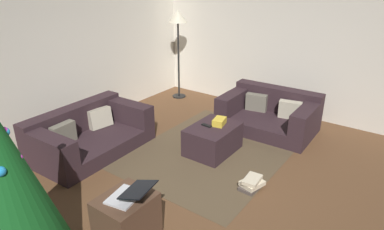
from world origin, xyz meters
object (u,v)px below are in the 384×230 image
Objects in this scene: christmas_tree at (0,179)px; laptop at (130,194)px; couch_left at (88,134)px; tv_remote at (207,125)px; ottoman at (213,139)px; couch_right at (270,114)px; side_table at (127,221)px; book_stack at (252,183)px; gift_box at (219,122)px; corner_lamp at (178,23)px.

laptop is at bearing -36.41° from christmas_tree.
couch_left is 1.77m from tv_remote.
laptop is (-2.03, -0.39, 0.39)m from ottoman.
laptop is (-3.29, -0.05, 0.33)m from couch_right.
side_table is 1.17× the size of laptop.
book_stack is at bearing -119.59° from ottoman.
laptop is 1.42× the size of book_stack.
laptop is at bearing -170.73° from gift_box.
gift_box is 0.44× the size of side_table.
laptop is 4.39m from corner_lamp.
book_stack is at bearing -112.52° from tv_remote.
laptop is at bearing -169.24° from ottoman.
gift_box is 0.13× the size of corner_lamp.
couch_left is at bearing 102.00° from book_stack.
book_stack is (-0.51, -0.90, -0.13)m from ottoman.
corner_lamp reaches higher than ottoman.
tv_remote is (-0.05, 0.08, 0.21)m from ottoman.
side_table is 0.30× the size of corner_lamp.
side_table is at bearing -165.66° from tv_remote.
couch_left is 0.94× the size of christmas_tree.
christmas_tree is 1.17m from side_table.
couch_right is 6.56× the size of gift_box.
ottoman is 1.48× the size of side_table.
side_table is at bearing 100.68° from laptop.
couch_right is 3.30m from laptop.
ottoman is 2.93m from christmas_tree.
laptop reaches higher than ottoman.
gift_box is at bearing -4.68° from christmas_tree.
ottoman is 1.04m from book_stack.
couch_left is 3.23× the size of side_table.
laptop is (-2.13, -0.35, 0.14)m from gift_box.
couch_left is at bearing 49.37° from couch_right.
side_table is (-2.04, -0.33, 0.06)m from ottoman.
couch_right reaches higher than ottoman.
couch_right is 1.94× the size of ottoman.
couch_left is at bearing -172.72° from corner_lamp.
couch_left reaches higher than gift_box.
christmas_tree is at bearing 81.31° from couch_right.
corner_lamp reaches higher than couch_left.
gift_box is (-1.15, 0.30, 0.19)m from couch_right.
couch_right is at bearing 138.53° from couch_left.
book_stack is at bearing -125.61° from gift_box.
couch_right is 9.53× the size of tv_remote.
book_stack is 3.79m from corner_lamp.
couch_right is at bearing -7.53° from christmas_tree.
book_stack is at bearing -18.62° from laptop.
couch_right is 2.86× the size of side_table.
book_stack is at bearing -20.43° from side_table.
christmas_tree is 4.77m from corner_lamp.
ottoman is 2.06m from side_table.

